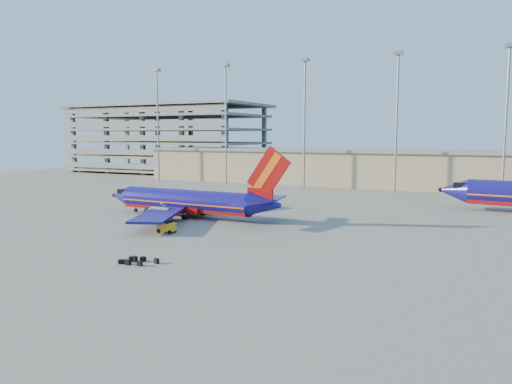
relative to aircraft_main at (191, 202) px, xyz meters
The scene contains 7 objects.
ground 6.40m from the aircraft_main, 13.33° to the right, with size 220.00×220.00×0.00m, color slate.
terminal_building 58.83m from the aircraft_main, 74.37° to the left, with size 122.00×16.00×8.50m.
parking_garage 92.33m from the aircraft_main, 127.70° to the left, with size 62.00×32.00×21.40m.
light_mast_row 48.40m from the aircraft_main, 76.35° to the left, with size 101.60×1.60×28.65m.
aircraft_main is the anchor object (origin of this frame).
baggage_tug 11.89m from the aircraft_main, 70.92° to the right, with size 2.18×1.39×1.52m.
luggage_pile 26.33m from the aircraft_main, 67.79° to the right, with size 3.44×2.19×0.54m.
Camera 1 is at (34.10, -58.93, 11.89)m, focal length 35.00 mm.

